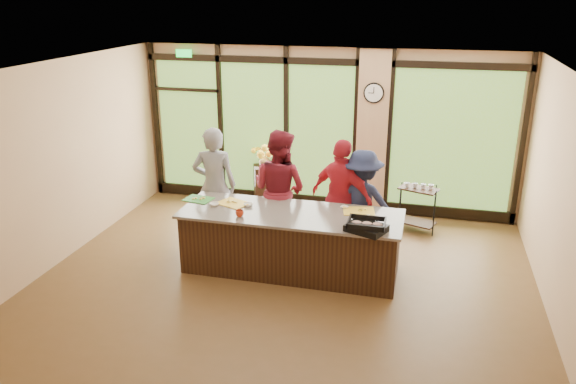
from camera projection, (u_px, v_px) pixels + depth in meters
The scene contains 25 objects.
floor at pixel (286, 279), 8.11m from camera, with size 7.00×7.00×0.00m, color brown.
ceiling at pixel (285, 69), 7.09m from camera, with size 7.00×7.00×0.00m, color silver.
back_wall at pixel (326, 130), 10.34m from camera, with size 7.00×7.00×0.00m, color tan.
left_wall at pixel (60, 163), 8.41m from camera, with size 6.00×6.00×0.00m, color tan.
right_wall at pixel (565, 204), 6.79m from camera, with size 6.00×6.00×0.00m, color tan.
window_wall at pixel (334, 137), 10.29m from camera, with size 6.90×0.12×3.00m.
island_base at pixel (291, 243), 8.24m from camera, with size 3.10×1.00×0.88m, color black.
countertop at pixel (291, 214), 8.08m from camera, with size 3.20×1.10×0.04m, color slate.
wall_clock at pixel (374, 93), 9.77m from camera, with size 0.36×0.04×0.36m.
cook_left at pixel (215, 186), 9.05m from camera, with size 0.70×0.46×1.93m, color slate.
cook_midleft at pixel (279, 190), 8.86m from camera, with size 0.94×0.73×1.94m, color maroon.
cook_midright at pixel (342, 197), 8.67m from camera, with size 1.08×0.45×1.84m, color #AE1A28.
cook_right at pixel (362, 203), 8.65m from camera, with size 1.09×0.63×1.68m, color #1B213C.
roasting_pan at pixel (366, 228), 7.44m from camera, with size 0.49×0.38×0.09m, color black.
mixing_bowl at pixel (364, 222), 7.65m from camera, with size 0.33×0.33×0.08m, color silver.
cutting_board_left at pixel (198, 199), 8.57m from camera, with size 0.41×0.31×0.01m, color green.
cutting_board_center at pixel (233, 203), 8.41m from camera, with size 0.44×0.33×0.01m, color yellow.
cutting_board_right at pixel (359, 211), 8.11m from camera, with size 0.45×0.34×0.01m, color yellow.
prep_bowl_near at pixel (214, 204), 8.32m from camera, with size 0.14×0.14×0.04m, color white.
prep_bowl_mid at pixel (248, 205), 8.30m from camera, with size 0.14×0.14×0.04m, color white.
prep_bowl_far at pixel (344, 207), 8.23m from camera, with size 0.11×0.11×0.03m, color white.
red_ramekin at pixel (240, 213), 7.92m from camera, with size 0.12×0.12×0.09m, color #AC2C11.
flower_stand at pixel (265, 186), 10.74m from camera, with size 0.40×0.40×0.80m, color black.
flower_vase at pixel (265, 160), 10.56m from camera, with size 0.23×0.23×0.24m, color #90734E.
bar_cart at pixel (417, 203), 9.57m from camera, with size 0.72×0.55×0.87m.
Camera 1 is at (1.80, -6.97, 3.94)m, focal length 35.00 mm.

